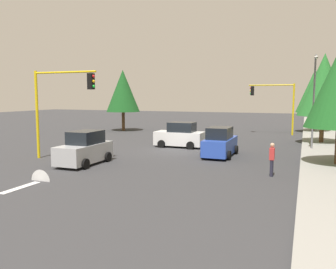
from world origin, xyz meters
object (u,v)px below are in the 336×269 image
(tree_roadside_far, at_px, (314,91))
(tree_opposite_side, at_px, (123,91))
(street_lamp_curbside, at_px, (314,92))
(car_blue, at_px, (220,143))
(tree_roadside_mid, at_px, (324,85))
(traffic_signal_far_left, at_px, (275,98))
(car_silver, at_px, (85,149))
(car_white, at_px, (180,136))
(traffic_signal_near_right, at_px, (59,97))
(pedestrian_crossing, at_px, (272,158))

(tree_roadside_far, bearing_deg, tree_opposite_side, -73.69)
(street_lamp_curbside, distance_m, car_blue, 8.21)
(tree_roadside_mid, bearing_deg, traffic_signal_far_left, -143.95)
(street_lamp_curbside, xyz_separation_m, tree_roadside_far, (-14.39, 0.30, 0.21))
(tree_roadside_mid, height_order, tree_opposite_side, tree_roadside_mid)
(tree_roadside_far, bearing_deg, car_blue, -17.69)
(tree_roadside_far, height_order, car_blue, tree_roadside_far)
(tree_opposite_side, height_order, car_blue, tree_opposite_side)
(traffic_signal_far_left, distance_m, street_lamp_curbside, 11.00)
(traffic_signal_far_left, bearing_deg, car_silver, -23.74)
(tree_roadside_far, height_order, car_white, tree_roadside_far)
(tree_roadside_mid, relative_size, tree_roadside_far, 1.08)
(tree_roadside_mid, distance_m, car_white, 12.75)
(traffic_signal_near_right, bearing_deg, car_blue, 118.36)
(car_silver, xyz_separation_m, pedestrian_crossing, (-0.77, 10.65, 0.01))
(traffic_signal_near_right, distance_m, tree_opposite_side, 18.78)
(traffic_signal_near_right, relative_size, car_blue, 1.41)
(street_lamp_curbside, distance_m, tree_opposite_side, 21.87)
(traffic_signal_near_right, xyz_separation_m, tree_opposite_side, (-18.00, -5.31, 0.59))
(tree_roadside_mid, bearing_deg, traffic_signal_near_right, -48.26)
(tree_roadside_far, xyz_separation_m, car_silver, (24.69, -12.96, -3.67))
(traffic_signal_near_right, relative_size, tree_roadside_far, 0.81)
(tree_opposite_side, distance_m, tree_roadside_far, 21.36)
(tree_roadside_far, distance_m, pedestrian_crossing, 24.30)
(traffic_signal_far_left, xyz_separation_m, car_blue, (15.09, -2.22, -2.85))
(traffic_signal_near_right, height_order, traffic_signal_far_left, traffic_signal_near_right)
(tree_opposite_side, bearing_deg, traffic_signal_near_right, 16.43)
(tree_roadside_mid, xyz_separation_m, car_silver, (14.69, -13.46, -4.04))
(traffic_signal_far_left, height_order, tree_roadside_far, tree_roadside_far)
(traffic_signal_near_right, distance_m, traffic_signal_far_left, 22.98)
(tree_roadside_far, distance_m, car_silver, 28.12)
(traffic_signal_far_left, height_order, car_white, traffic_signal_far_left)
(tree_roadside_far, height_order, pedestrian_crossing, tree_roadside_far)
(traffic_signal_far_left, height_order, street_lamp_curbside, street_lamp_curbside)
(traffic_signal_near_right, xyz_separation_m, tree_roadside_far, (-24.00, 15.19, 0.57))
(street_lamp_curbside, height_order, car_silver, street_lamp_curbside)
(traffic_signal_near_right, relative_size, traffic_signal_far_left, 1.07)
(street_lamp_curbside, relative_size, tree_opposite_side, 1.00)
(tree_opposite_side, distance_m, car_white, 14.96)
(tree_roadside_far, bearing_deg, car_white, -32.01)
(traffic_signal_far_left, relative_size, pedestrian_crossing, 3.10)
(tree_opposite_side, bearing_deg, tree_roadside_mid, 79.22)
(traffic_signal_far_left, bearing_deg, tree_roadside_mid, 36.05)
(tree_roadside_mid, xyz_separation_m, pedestrian_crossing, (13.92, -2.82, -4.03))
(car_blue, bearing_deg, pedestrian_crossing, 37.96)
(tree_roadside_mid, relative_size, pedestrian_crossing, 4.43)
(tree_roadside_mid, distance_m, car_silver, 20.33)
(tree_roadside_mid, bearing_deg, pedestrian_crossing, -11.45)
(tree_roadside_far, bearing_deg, tree_roadside_mid, 2.86)
(traffic_signal_near_right, height_order, street_lamp_curbside, street_lamp_curbside)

